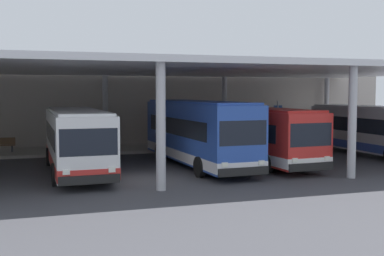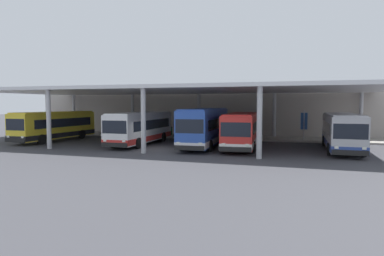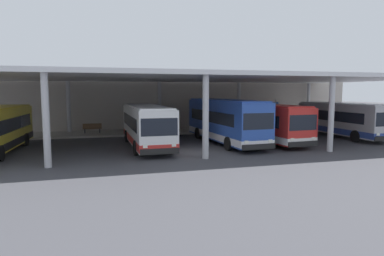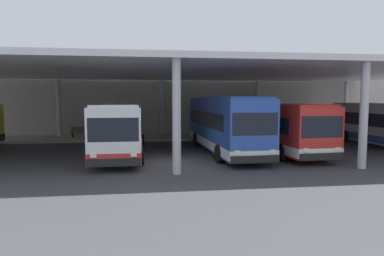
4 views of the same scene
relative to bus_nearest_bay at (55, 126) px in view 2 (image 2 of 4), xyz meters
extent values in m
plane|color=#3D3D42|center=(13.29, -3.21, -1.66)|extent=(200.00, 200.00, 0.00)
cube|color=#A39E93|center=(13.29, 8.54, -1.57)|extent=(42.00, 4.50, 0.18)
cube|color=#ADA399|center=(13.29, 11.79, 1.55)|extent=(48.00, 1.60, 6.41)
cube|color=silver|center=(13.29, 2.29, 3.74)|extent=(40.00, 17.00, 0.30)
cylinder|color=#B2B2B7|center=(-5.21, 10.29, 0.97)|extent=(0.40, 0.40, 5.25)
cylinder|color=#B2B2B7|center=(4.04, -5.71, 0.97)|extent=(0.40, 0.40, 5.25)
cylinder|color=#B2B2B7|center=(4.04, 10.29, 0.97)|extent=(0.40, 0.40, 5.25)
cylinder|color=#B2B2B7|center=(13.29, -5.71, 0.97)|extent=(0.40, 0.40, 5.25)
cylinder|color=#B2B2B7|center=(13.29, 10.29, 0.97)|extent=(0.40, 0.40, 5.25)
cylinder|color=#B2B2B7|center=(22.54, -5.71, 0.97)|extent=(0.40, 0.40, 5.25)
cylinder|color=#B2B2B7|center=(22.54, 10.29, 0.97)|extent=(0.40, 0.40, 5.25)
cylinder|color=#B2B2B7|center=(31.79, 10.29, 0.97)|extent=(0.40, 0.40, 5.25)
cube|color=yellow|center=(0.00, 0.00, 0.04)|extent=(3.03, 10.51, 2.70)
cube|color=black|center=(0.00, 0.00, -0.96)|extent=(3.05, 10.53, 0.50)
cube|color=black|center=(0.01, 0.15, 0.34)|extent=(2.97, 8.65, 0.90)
cube|color=black|center=(-0.26, -5.14, 0.39)|extent=(2.30, 0.24, 1.10)
cube|color=black|center=(-0.27, -5.23, -1.11)|extent=(2.45, 0.28, 0.36)
cube|color=yellow|center=(0.00, 0.00, 1.45)|extent=(2.80, 10.09, 0.12)
cube|color=yellow|center=(-0.26, -5.11, 1.21)|extent=(1.75, 0.21, 0.28)
cube|color=white|center=(-1.16, -5.18, -0.76)|extent=(0.28, 0.09, 0.20)
cube|color=white|center=(0.63, -5.27, -0.76)|extent=(0.28, 0.09, 0.20)
cylinder|color=black|center=(-1.39, -3.16, -1.16)|extent=(0.33, 1.01, 1.00)
cylinder|color=black|center=(1.06, -3.28, -1.16)|extent=(0.33, 1.01, 1.00)
cylinder|color=black|center=(-1.08, 2.92, -1.16)|extent=(0.33, 1.01, 1.00)
cylinder|color=black|center=(1.37, 2.79, -1.16)|extent=(0.33, 1.01, 1.00)
cube|color=white|center=(10.37, -0.18, 0.04)|extent=(2.62, 10.43, 2.70)
cube|color=red|center=(10.37, -0.18, -0.96)|extent=(2.64, 10.45, 0.50)
cube|color=black|center=(10.36, -0.03, 0.34)|extent=(2.64, 8.56, 0.90)
cube|color=black|center=(10.43, -5.33, 0.39)|extent=(2.30, 0.15, 1.10)
cube|color=black|center=(10.43, -5.42, -1.11)|extent=(2.45, 0.19, 0.36)
cube|color=white|center=(10.37, -0.18, 1.45)|extent=(2.42, 10.01, 0.12)
cube|color=yellow|center=(10.43, -5.30, 1.21)|extent=(1.75, 0.14, 0.28)
cube|color=white|center=(9.53, -5.42, -0.76)|extent=(0.28, 0.08, 0.20)
cube|color=white|center=(11.33, -5.40, -0.76)|extent=(0.28, 0.08, 0.20)
cylinder|color=black|center=(9.18, -3.42, -1.16)|extent=(0.29, 1.00, 1.00)
cylinder|color=black|center=(11.63, -3.39, -1.16)|extent=(0.29, 1.00, 1.00)
cylinder|color=black|center=(9.11, 2.67, -1.16)|extent=(0.29, 1.00, 1.00)
cylinder|color=black|center=(11.56, 2.70, -1.16)|extent=(0.29, 1.00, 1.00)
cube|color=#284CA8|center=(16.86, 0.16, 0.24)|extent=(3.00, 11.30, 3.10)
cube|color=silver|center=(16.86, 0.16, -0.96)|extent=(3.02, 11.32, 0.50)
cube|color=black|center=(16.85, 0.31, 0.54)|extent=(2.95, 9.29, 0.90)
cube|color=black|center=(17.10, -5.39, 0.59)|extent=(2.30, 0.22, 1.10)
cube|color=black|center=(17.11, -5.48, -1.11)|extent=(2.45, 0.27, 0.36)
cube|color=#2A50B0|center=(16.86, 0.16, 1.85)|extent=(2.78, 10.84, 0.12)
cube|color=yellow|center=(17.10, -5.36, 1.61)|extent=(1.75, 0.20, 0.28)
cube|color=white|center=(16.21, -5.51, -0.76)|extent=(0.28, 0.09, 0.20)
cube|color=white|center=(18.01, -5.43, -0.76)|extent=(0.28, 0.09, 0.20)
cylinder|color=black|center=(15.79, -3.37, -1.16)|extent=(0.32, 1.01, 1.00)
cylinder|color=black|center=(18.23, -3.26, -1.16)|extent=(0.32, 1.01, 1.00)
cylinder|color=black|center=(15.49, 3.18, -1.16)|extent=(0.32, 1.01, 1.00)
cylinder|color=black|center=(17.94, 3.29, -1.16)|extent=(0.32, 1.01, 1.00)
cube|color=red|center=(20.38, 0.03, 0.04)|extent=(3.14, 10.54, 2.70)
cube|color=white|center=(20.38, 0.03, -0.96)|extent=(3.17, 10.56, 0.50)
cube|color=black|center=(20.37, 0.18, 0.34)|extent=(3.07, 8.67, 0.90)
cube|color=black|center=(20.70, -5.11, 0.39)|extent=(2.30, 0.26, 1.10)
cube|color=black|center=(20.71, -5.20, -1.11)|extent=(2.46, 0.31, 0.36)
cube|color=red|center=(20.38, 0.03, 1.45)|extent=(2.92, 10.11, 0.12)
cube|color=yellow|center=(20.70, -5.08, 1.21)|extent=(1.75, 0.23, 0.28)
cube|color=white|center=(19.81, -5.25, -0.76)|extent=(0.28, 0.10, 0.20)
cube|color=white|center=(21.60, -5.14, -0.76)|extent=(0.28, 0.10, 0.20)
cylinder|color=black|center=(19.36, -3.27, -1.16)|extent=(0.34, 1.02, 1.00)
cylinder|color=black|center=(21.80, -3.11, -1.16)|extent=(0.34, 1.02, 1.00)
cylinder|color=black|center=(18.98, 2.81, -1.16)|extent=(0.34, 1.02, 1.00)
cylinder|color=black|center=(21.42, 2.96, -1.16)|extent=(0.34, 1.02, 1.00)
cube|color=#B7B7BC|center=(28.81, 0.70, 0.04)|extent=(2.57, 10.42, 2.70)
cube|color=#2D4799|center=(28.81, 0.70, -0.96)|extent=(2.59, 10.44, 0.50)
cube|color=black|center=(28.81, 0.85, 0.34)|extent=(2.60, 8.54, 0.90)
cube|color=black|center=(28.78, -4.45, 0.39)|extent=(2.30, 0.13, 1.10)
cube|color=black|center=(28.78, -4.54, -1.11)|extent=(2.45, 0.18, 0.36)
cube|color=silver|center=(28.81, 0.70, 1.45)|extent=(2.36, 10.00, 0.12)
cube|color=yellow|center=(28.78, -4.42, 1.21)|extent=(1.75, 0.13, 0.28)
cube|color=white|center=(27.88, -4.53, -0.76)|extent=(0.28, 0.08, 0.20)
cube|color=white|center=(29.68, -4.54, -0.76)|extent=(0.28, 0.08, 0.20)
cylinder|color=black|center=(27.57, -2.52, -1.16)|extent=(0.29, 1.00, 1.00)
cylinder|color=black|center=(30.02, -2.54, -1.16)|extent=(0.29, 1.00, 1.00)
cylinder|color=black|center=(27.61, 3.56, -1.16)|extent=(0.29, 1.00, 1.00)
cylinder|color=black|center=(30.06, 3.55, -1.16)|extent=(0.29, 1.00, 1.00)
cube|color=brown|center=(6.28, 8.54, -1.03)|extent=(1.80, 0.44, 0.08)
cube|color=brown|center=(6.28, 8.74, -0.78)|extent=(1.80, 0.06, 0.44)
cube|color=#2D2D33|center=(5.58, 8.54, -1.25)|extent=(0.10, 0.36, 0.45)
cube|color=#2D2D33|center=(6.98, 8.54, -1.25)|extent=(0.10, 0.36, 0.45)
cylinder|color=#236638|center=(10.09, 8.64, -1.03)|extent=(0.48, 0.48, 0.90)
cylinder|color=black|center=(10.09, 8.64, -0.54)|extent=(0.52, 0.52, 0.08)
cylinder|color=#B2B2B7|center=(25.84, 7.74, 0.12)|extent=(0.12, 0.12, 3.20)
cube|color=#285199|center=(25.84, 7.72, 0.51)|extent=(0.70, 0.04, 1.80)
camera|label=1|loc=(8.36, -24.88, 2.37)|focal=45.34mm
camera|label=2|loc=(25.20, -30.51, 2.32)|focal=31.61mm
camera|label=3|loc=(6.74, -25.69, 2.56)|focal=31.54mm
camera|label=4|loc=(12.00, -20.62, 1.77)|focal=30.79mm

